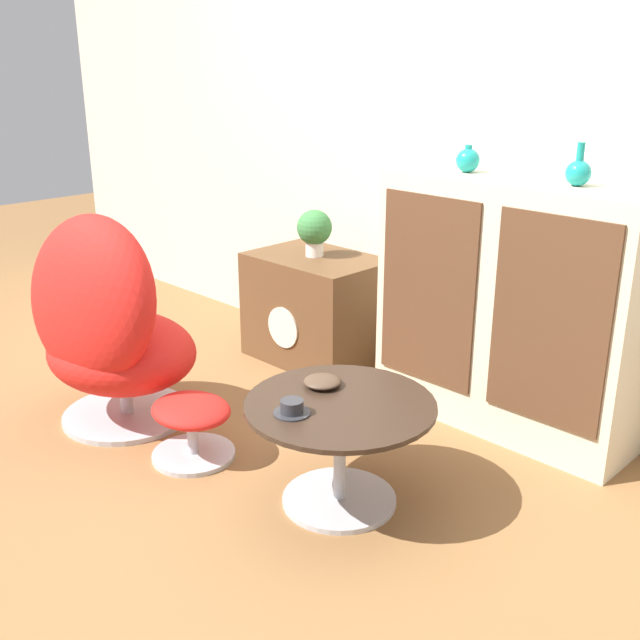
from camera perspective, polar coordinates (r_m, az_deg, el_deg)
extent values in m
plane|color=olive|center=(2.99, -9.64, -11.82)|extent=(12.00, 12.00, 0.00)
cube|color=beige|center=(3.61, 8.95, 15.46)|extent=(6.40, 0.06, 2.60)
cube|color=beige|center=(3.26, 14.22, 0.96)|extent=(1.14, 0.38, 1.08)
cube|color=brown|center=(3.23, 8.19, 2.23)|extent=(0.48, 0.01, 0.82)
cube|color=brown|center=(2.95, 17.05, -0.17)|extent=(0.48, 0.01, 0.82)
cube|color=brown|center=(3.94, -0.26, 0.89)|extent=(0.69, 0.48, 0.56)
cylinder|color=beige|center=(3.80, -2.85, -0.58)|extent=(0.21, 0.01, 0.21)
cylinder|color=#B7B7BC|center=(3.52, -14.44, -6.94)|extent=(0.57, 0.57, 0.02)
cylinder|color=#B7B7BC|center=(3.49, -14.55, -5.84)|extent=(0.06, 0.06, 0.13)
ellipsoid|color=red|center=(3.40, -14.87, -2.34)|extent=(0.79, 0.70, 0.33)
ellipsoid|color=red|center=(3.23, -17.02, 1.54)|extent=(0.77, 0.55, 0.75)
cylinder|color=#B7B7BC|center=(3.13, -9.59, -10.05)|extent=(0.34, 0.34, 0.02)
cylinder|color=#B7B7BC|center=(3.10, -9.68, -8.73)|extent=(0.04, 0.04, 0.14)
ellipsoid|color=red|center=(3.04, -9.80, -6.79)|extent=(0.35, 0.30, 0.09)
cylinder|color=#B7B7BC|center=(2.82, 1.48, -13.48)|extent=(0.42, 0.42, 0.02)
cylinder|color=#B7B7BC|center=(2.72, 1.51, -10.10)|extent=(0.04, 0.04, 0.36)
cylinder|color=#332319|center=(2.63, 1.55, -6.49)|extent=(0.68, 0.68, 0.02)
ellipsoid|color=teal|center=(3.26, 11.20, 11.84)|extent=(0.10, 0.10, 0.10)
cylinder|color=teal|center=(3.25, 11.26, 12.80)|extent=(0.03, 0.03, 0.02)
ellipsoid|color=teal|center=(3.02, 19.07, 10.52)|extent=(0.10, 0.10, 0.10)
cylinder|color=teal|center=(3.01, 19.24, 12.00)|extent=(0.03, 0.03, 0.07)
cylinder|color=silver|center=(3.86, -0.43, 5.43)|extent=(0.09, 0.09, 0.07)
sphere|color=#387A3D|center=(3.84, -0.43, 7.07)|extent=(0.18, 0.18, 0.18)
cylinder|color=#2D2D33|center=(2.55, -2.15, -7.08)|extent=(0.13, 0.13, 0.01)
cylinder|color=#2D2D33|center=(2.54, -2.16, -6.64)|extent=(0.08, 0.08, 0.05)
ellipsoid|color=#4C3828|center=(2.74, 0.18, -4.70)|extent=(0.14, 0.14, 0.04)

